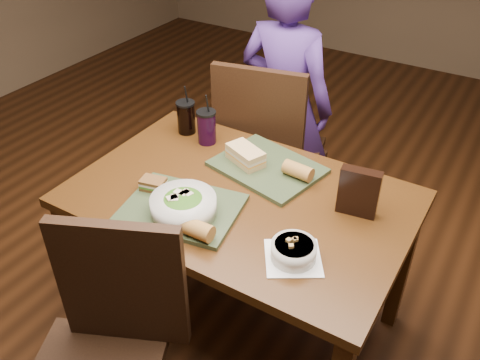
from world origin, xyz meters
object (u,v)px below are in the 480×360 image
(chair_near, at_px, (108,342))
(cup_berry, at_px, (207,127))
(tray_near, at_px, (182,208))
(soup_bowl, at_px, (294,251))
(chair_far, at_px, (268,147))
(chip_bag, at_px, (359,192))
(salad_bowl, at_px, (183,205))
(sandwich_far, at_px, (245,155))
(baguette_near, at_px, (196,229))
(tray_far, at_px, (267,167))
(sandwich_near, at_px, (153,184))
(cup_cola, at_px, (186,117))
(baguette_far, at_px, (298,171))
(dining_table, at_px, (240,213))
(diner, at_px, (285,105))

(chair_near, distance_m, cup_berry, 1.01)
(tray_near, bearing_deg, soup_bowl, -1.68)
(chair_far, distance_m, chip_bag, 0.84)
(salad_bowl, bearing_deg, chip_bag, 33.72)
(sandwich_far, relative_size, baguette_near, 1.51)
(chair_near, height_order, tray_far, chair_near)
(sandwich_far, xyz_separation_m, chip_bag, (0.51, -0.06, 0.04))
(salad_bowl, xyz_separation_m, sandwich_near, (-0.19, 0.06, -0.02))
(tray_near, bearing_deg, sandwich_far, 82.88)
(tray_near, relative_size, cup_cola, 1.78)
(chair_near, height_order, salad_bowl, chair_near)
(soup_bowl, height_order, baguette_far, baguette_far)
(cup_berry, bearing_deg, chip_bag, -10.11)
(chair_near, height_order, soup_bowl, chair_near)
(dining_table, bearing_deg, sandwich_far, 115.00)
(baguette_far, xyz_separation_m, cup_cola, (-0.61, 0.09, 0.03))
(chair_near, distance_m, sandwich_far, 0.90)
(tray_near, height_order, cup_cola, cup_cola)
(salad_bowl, distance_m, sandwich_near, 0.20)
(tray_far, distance_m, sandwich_near, 0.48)
(baguette_near, height_order, chip_bag, chip_bag)
(tray_far, bearing_deg, sandwich_near, -128.65)
(baguette_near, relative_size, cup_cola, 0.53)
(tray_far, xyz_separation_m, baguette_near, (0.00, -0.51, 0.04))
(tray_near, relative_size, cup_berry, 1.76)
(chair_near, bearing_deg, cup_berry, 104.18)
(baguette_near, distance_m, baguette_far, 0.52)
(chair_near, bearing_deg, diner, 95.08)
(tray_far, xyz_separation_m, cup_berry, (-0.34, 0.05, 0.07))
(tray_near, relative_size, salad_bowl, 1.75)
(soup_bowl, xyz_separation_m, sandwich_far, (-0.42, 0.40, 0.02))
(diner, bearing_deg, cup_cola, 66.76)
(diner, bearing_deg, tray_near, 95.41)
(tray_near, relative_size, chip_bag, 2.21)
(salad_bowl, xyz_separation_m, baguette_far, (0.25, 0.43, -0.01))
(dining_table, bearing_deg, tray_far, 88.91)
(baguette_near, bearing_deg, dining_table, 91.31)
(sandwich_near, bearing_deg, dining_table, 28.79)
(tray_far, height_order, cup_cola, cup_cola)
(diner, relative_size, cup_berry, 6.02)
(salad_bowl, distance_m, cup_berry, 0.54)
(chip_bag, bearing_deg, diner, 124.21)
(soup_bowl, distance_m, baguette_near, 0.34)
(chair_near, xyz_separation_m, soup_bowl, (0.43, 0.47, 0.24))
(salad_bowl, distance_m, chip_bag, 0.63)
(baguette_near, bearing_deg, tray_far, 90.31)
(diner, bearing_deg, baguette_near, 101.94)
(salad_bowl, bearing_deg, sandwich_far, 87.86)
(tray_far, height_order, chip_bag, chip_bag)
(tray_near, xyz_separation_m, baguette_far, (0.28, 0.40, 0.04))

